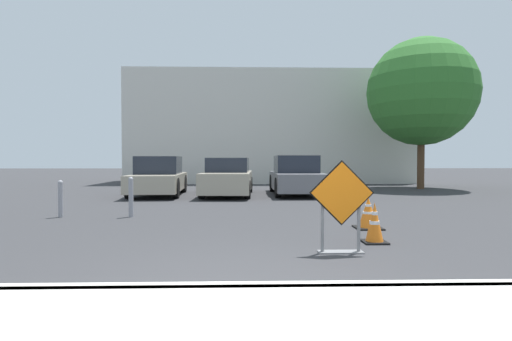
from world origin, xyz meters
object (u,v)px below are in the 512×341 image
object	(u,v)px
road_closed_sign	(341,203)
parked_car_second	(228,178)
traffic_cone_second	(368,213)
parked_car_third	(296,177)
parked_car_nearest	(159,177)
bollard_second	(61,198)
traffic_cone_nearest	(375,223)
bollard_nearest	(131,196)

from	to	relation	value
road_closed_sign	parked_car_second	world-z (taller)	parked_car_second
traffic_cone_second	parked_car_third	size ratio (longest dim) A/B	0.14
road_closed_sign	parked_car_nearest	size ratio (longest dim) A/B	0.31
parked_car_nearest	bollard_second	distance (m)	5.83
parked_car_second	bollard_second	size ratio (longest dim) A/B	5.09
traffic_cone_nearest	parked_car_third	world-z (taller)	parked_car_third
parked_car_third	bollard_nearest	size ratio (longest dim) A/B	4.59
road_closed_sign	parked_car_second	size ratio (longest dim) A/B	0.30
road_closed_sign	parked_car_second	xyz separation A→B (m)	(-2.01, 9.38, -0.08)
traffic_cone_nearest	bollard_second	distance (m)	7.05
road_closed_sign	bollard_nearest	size ratio (longest dim) A/B	1.42
traffic_cone_nearest	bollard_second	bearing A→B (deg)	154.60
traffic_cone_second	parked_car_nearest	bearing A→B (deg)	127.18
parked_car_third	bollard_second	distance (m)	8.64
road_closed_sign	parked_car_nearest	distance (m)	10.53
traffic_cone_second	parked_car_third	distance (m)	7.69
road_closed_sign	parked_car_nearest	world-z (taller)	parked_car_nearest
road_closed_sign	parked_car_third	distance (m)	9.71
road_closed_sign	traffic_cone_second	size ratio (longest dim) A/B	2.17
traffic_cone_nearest	parked_car_second	distance (m)	9.10
parked_car_second	road_closed_sign	bearing A→B (deg)	104.45
traffic_cone_nearest	parked_car_nearest	bearing A→B (deg)	121.33
traffic_cone_nearest	traffic_cone_second	size ratio (longest dim) A/B	1.06
road_closed_sign	traffic_cone_nearest	xyz separation A→B (m)	(0.71, 0.70, -0.41)
bollard_second	bollard_nearest	bearing A→B (deg)	0.00
parked_car_second	bollard_nearest	world-z (taller)	parked_car_second
traffic_cone_nearest	bollard_second	size ratio (longest dim) A/B	0.75
parked_car_nearest	bollard_second	xyz separation A→B (m)	(-1.04, -5.73, -0.21)
traffic_cone_second	parked_car_nearest	xyz separation A→B (m)	(-5.64, 7.44, 0.38)
road_closed_sign	parked_car_nearest	bearing A→B (deg)	116.02
traffic_cone_second	parked_car_second	size ratio (longest dim) A/B	0.14
bollard_second	road_closed_sign	bearing A→B (deg)	-33.38
road_closed_sign	parked_car_third	xyz separation A→B (m)	(0.59, 9.69, -0.04)
traffic_cone_nearest	traffic_cone_second	xyz separation A→B (m)	(0.31, 1.32, -0.02)
parked_car_second	parked_car_third	world-z (taller)	parked_car_third
parked_car_second	bollard_second	world-z (taller)	parked_car_second
traffic_cone_nearest	road_closed_sign	bearing A→B (deg)	-135.26
road_closed_sign	parked_car_third	world-z (taller)	parked_car_third
parked_car_nearest	road_closed_sign	bearing A→B (deg)	113.14
bollard_nearest	parked_car_second	bearing A→B (deg)	70.31
road_closed_sign	bollard_nearest	world-z (taller)	road_closed_sign
road_closed_sign	bollard_nearest	xyz separation A→B (m)	(-4.04, 3.73, -0.23)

